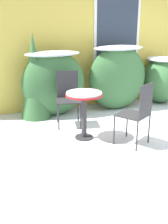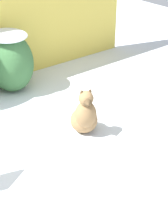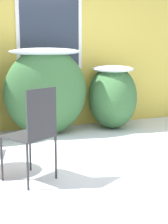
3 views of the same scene
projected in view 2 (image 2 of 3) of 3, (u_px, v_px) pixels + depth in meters
ground_plane at (7, 153)px, 4.81m from camera, size 16.00×16.00×0.00m
shrub_right at (9, 60)px, 6.18m from camera, size 0.82×0.97×1.11m
dog at (85, 116)px, 5.09m from camera, size 0.54×0.58×0.78m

